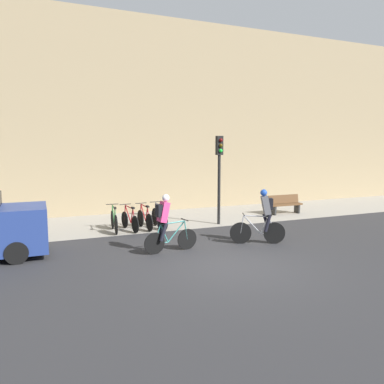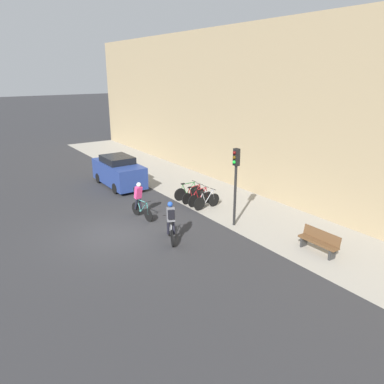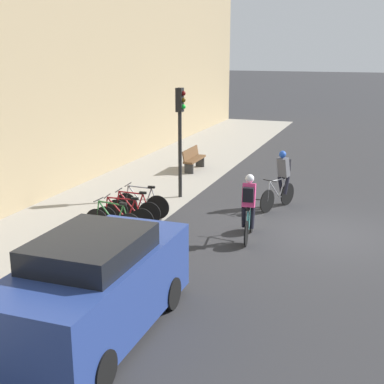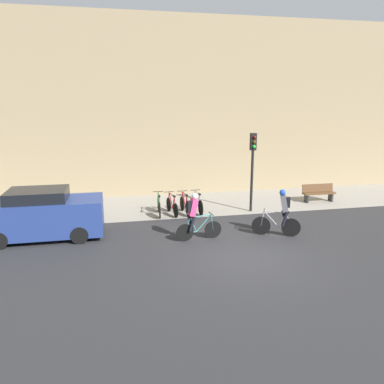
{
  "view_description": "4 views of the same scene",
  "coord_description": "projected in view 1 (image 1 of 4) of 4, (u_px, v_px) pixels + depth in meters",
  "views": [
    {
      "loc": [
        -4.69,
        -8.58,
        3.15
      ],
      "look_at": [
        0.06,
        2.94,
        1.65
      ],
      "focal_mm": 35.0,
      "sensor_mm": 36.0,
      "label": 1
    },
    {
      "loc": [
        14.2,
        -5.67,
        6.82
      ],
      "look_at": [
        0.79,
        3.49,
        1.53
      ],
      "focal_mm": 35.0,
      "sensor_mm": 36.0,
      "label": 2
    },
    {
      "loc": [
        -13.94,
        -1.21,
        4.83
      ],
      "look_at": [
        -0.1,
        3.77,
        0.83
      ],
      "focal_mm": 50.0,
      "sensor_mm": 36.0,
      "label": 3
    },
    {
      "loc": [
        -3.95,
        -10.81,
        4.88
      ],
      "look_at": [
        -0.94,
        3.79,
        1.33
      ],
      "focal_mm": 35.0,
      "sensor_mm": 36.0,
      "label": 4
    }
  ],
  "objects": [
    {
      "name": "traffic_light_pole",
      "position": [
        219.0,
        163.0,
        15.06
      ],
      "size": [
        0.26,
        0.3,
        3.59
      ],
      "color": "black",
      "rests_on": "ground"
    },
    {
      "name": "parked_bike_1",
      "position": [
        130.0,
        220.0,
        14.18
      ],
      "size": [
        0.46,
        1.67,
        0.95
      ],
      "color": "black",
      "rests_on": "ground"
    },
    {
      "name": "cyclist_pink",
      "position": [
        165.0,
        222.0,
        11.1
      ],
      "size": [
        1.73,
        0.49,
        1.76
      ],
      "color": "black",
      "rests_on": "ground"
    },
    {
      "name": "cyclist_grey",
      "position": [
        263.0,
        215.0,
        12.13
      ],
      "size": [
        1.68,
        0.76,
        1.79
      ],
      "color": "black",
      "rests_on": "ground"
    },
    {
      "name": "ground",
      "position": [
        232.0,
        265.0,
        10.02
      ],
      "size": [
        200.0,
        200.0,
        0.0
      ],
      "primitive_type": "plane",
      "color": "#2B2B2D"
    },
    {
      "name": "parked_bike_0",
      "position": [
        114.0,
        221.0,
        13.95
      ],
      "size": [
        0.46,
        1.7,
        0.99
      ],
      "color": "black",
      "rests_on": "ground"
    },
    {
      "name": "building_facade",
      "position": [
        141.0,
        116.0,
        18.0
      ],
      "size": [
        44.0,
        0.6,
        9.29
      ],
      "primitive_type": "cube",
      "color": "#9E8966",
      "rests_on": "ground"
    },
    {
      "name": "parked_bike_2",
      "position": [
        145.0,
        219.0,
        14.4
      ],
      "size": [
        0.46,
        1.63,
        0.97
      ],
      "color": "black",
      "rests_on": "ground"
    },
    {
      "name": "parked_bike_3",
      "position": [
        159.0,
        217.0,
        14.62
      ],
      "size": [
        0.46,
        1.68,
        0.99
      ],
      "color": "black",
      "rests_on": "ground"
    },
    {
      "name": "kerb_strip",
      "position": [
        157.0,
        220.0,
        16.22
      ],
      "size": [
        44.0,
        4.5,
        0.01
      ],
      "primitive_type": "cube",
      "color": "gray",
      "rests_on": "ground"
    },
    {
      "name": "bench",
      "position": [
        285.0,
        204.0,
        17.68
      ],
      "size": [
        1.68,
        0.44,
        0.89
      ],
      "color": "brown",
      "rests_on": "ground"
    }
  ]
}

